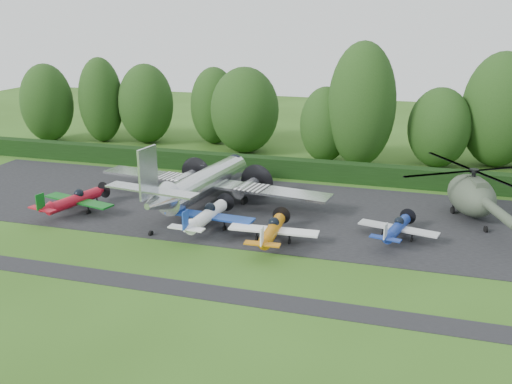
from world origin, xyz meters
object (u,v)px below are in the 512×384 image
(light_plane_white, at_px, (207,216))
(light_plane_orange, at_px, (272,230))
(light_plane_red, at_px, (74,200))
(helicopter, at_px, (472,192))
(light_plane_blue, at_px, (397,228))
(transport_plane, at_px, (204,183))

(light_plane_white, relative_size, light_plane_orange, 1.09)
(light_plane_red, relative_size, helicopter, 0.49)
(light_plane_blue, distance_m, helicopter, 9.07)
(light_plane_red, bearing_deg, light_plane_blue, -10.22)
(light_plane_white, bearing_deg, light_plane_orange, -16.91)
(transport_plane, distance_m, light_plane_blue, 17.79)
(light_plane_blue, height_order, helicopter, helicopter)
(light_plane_red, xyz_separation_m, light_plane_orange, (18.43, -1.89, -0.05))
(light_plane_blue, relative_size, helicopter, 0.42)
(light_plane_orange, bearing_deg, light_plane_red, 176.66)
(light_plane_orange, relative_size, helicopter, 0.47)
(transport_plane, height_order, light_plane_orange, transport_plane)
(light_plane_orange, relative_size, light_plane_blue, 1.12)
(transport_plane, bearing_deg, light_plane_orange, -48.93)
(light_plane_orange, distance_m, helicopter, 18.03)
(transport_plane, bearing_deg, light_plane_red, -160.21)
(transport_plane, distance_m, helicopter, 23.27)
(light_plane_red, height_order, light_plane_orange, light_plane_red)
(light_plane_white, bearing_deg, helicopter, 19.85)
(light_plane_red, distance_m, light_plane_white, 12.63)
(light_plane_white, bearing_deg, light_plane_blue, 4.18)
(light_plane_orange, bearing_deg, helicopter, 37.77)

